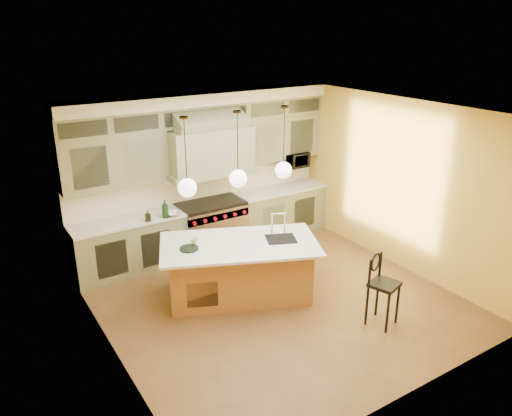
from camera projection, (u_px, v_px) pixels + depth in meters
floor at (277, 301)px, 7.70m from camera, size 5.00×5.00×0.00m
ceiling at (280, 112)px, 6.67m from camera, size 5.00×5.00×0.00m
wall_back at (201, 172)px, 9.16m from camera, size 5.00×0.00×5.00m
wall_front at (415, 286)px, 5.21m from camera, size 5.00×0.00×5.00m
wall_left at (106, 254)px, 5.93m from camera, size 0.00×5.00×5.00m
wall_right at (399, 184)px, 8.44m from camera, size 0.00×5.00×5.00m
back_cabinetry at (207, 176)px, 8.96m from camera, size 5.00×0.77×2.90m
range at (211, 226)px, 9.22m from camera, size 1.20×0.74×0.96m
kitchen_island at (240, 268)px, 7.68m from camera, size 2.65×2.08×1.35m
counter_stool at (382, 286)px, 6.92m from camera, size 0.47×0.47×1.06m
microwave at (294, 160)px, 9.94m from camera, size 0.54×0.37×0.30m
oil_bottle_a at (165, 209)px, 8.35m from camera, size 0.14×0.14×0.31m
oil_bottle_b at (148, 216)px, 8.21m from camera, size 0.10×0.10×0.19m
fruit_bowl at (174, 214)px, 8.47m from camera, size 0.25×0.25×0.06m
cup at (194, 242)px, 7.40m from camera, size 0.13×0.13×0.11m
pendant_left at (187, 186)px, 6.76m from camera, size 0.26×0.26×1.11m
pendant_center at (238, 177)px, 7.16m from camera, size 0.26×0.26×1.11m
pendant_right at (283, 168)px, 7.56m from camera, size 0.26×0.26×1.11m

